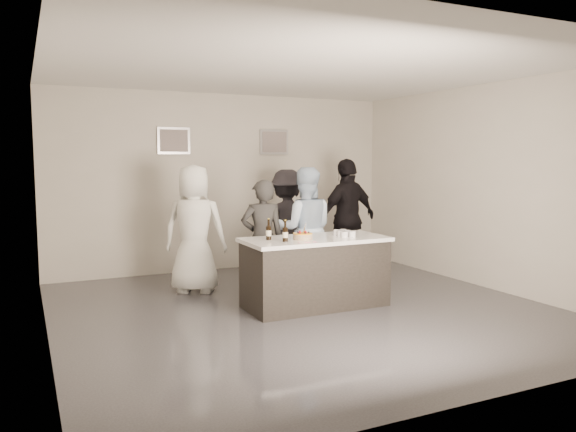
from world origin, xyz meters
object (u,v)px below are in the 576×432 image
object	(u,v)px
bar_counter	(315,272)
beer_bottle_a	(269,229)
person_main_black	(262,239)
person_guest_back	(287,223)
cake	(303,236)
person_main_blue	(305,229)
person_guest_right	(348,218)
beer_bottle_b	(285,231)
person_guest_left	(195,229)

from	to	relation	value
bar_counter	beer_bottle_a	world-z (taller)	beer_bottle_a
beer_bottle_a	person_main_black	world-z (taller)	person_main_black
beer_bottle_a	person_guest_back	xyz separation A→B (m)	(1.08, 1.75, -0.16)
cake	beer_bottle_a	distance (m)	0.44
cake	person_main_blue	bearing A→B (deg)	61.42
bar_counter	cake	size ratio (longest dim) A/B	7.59
cake	person_guest_right	size ratio (longest dim) A/B	0.13
beer_bottle_b	person_guest_left	world-z (taller)	person_guest_left
person_guest_left	person_guest_right	size ratio (longest dim) A/B	0.96
bar_counter	person_guest_left	bearing A→B (deg)	129.60
beer_bottle_b	beer_bottle_a	bearing A→B (deg)	117.36
cake	bar_counter	bearing A→B (deg)	16.67
person_main_blue	person_guest_right	xyz separation A→B (m)	(1.08, 0.58, 0.06)
person_main_blue	person_guest_back	size ratio (longest dim) A/B	1.03
cake	person_main_black	xyz separation A→B (m)	(-0.22, 0.78, -0.12)
person_guest_right	person_guest_left	bearing A→B (deg)	-12.25
person_main_blue	person_guest_right	bearing A→B (deg)	-128.28
bar_counter	beer_bottle_a	size ratio (longest dim) A/B	7.15
person_guest_left	person_guest_back	world-z (taller)	person_guest_left
beer_bottle_a	bar_counter	bearing A→B (deg)	-7.63
person_main_blue	person_guest_back	distance (m)	1.00
beer_bottle_b	person_guest_back	world-z (taller)	person_guest_back
beer_bottle_b	person_guest_right	size ratio (longest dim) A/B	0.14
person_main_blue	person_guest_left	xyz separation A→B (m)	(-1.47, 0.58, 0.02)
person_guest_right	beer_bottle_a	bearing A→B (deg)	21.90
cake	person_main_black	world-z (taller)	person_main_black
bar_counter	person_main_black	world-z (taller)	person_main_black
person_guest_right	person_main_blue	bearing A→B (deg)	15.96
person_main_blue	person_guest_right	distance (m)	1.23
person_guest_left	person_guest_back	size ratio (longest dim) A/B	1.05
cake	person_guest_left	size ratio (longest dim) A/B	0.13
cake	person_guest_left	world-z (taller)	person_guest_left
cake	beer_bottle_b	bearing A→B (deg)	-163.32
person_main_blue	person_guest_left	distance (m)	1.58
person_main_black	person_guest_right	bearing A→B (deg)	-145.92
person_main_blue	person_guest_back	xyz separation A→B (m)	(0.18, 0.98, -0.03)
person_main_blue	person_guest_right	size ratio (longest dim) A/B	0.94
bar_counter	person_guest_right	xyz separation A→B (m)	(1.37, 1.44, 0.50)
person_main_blue	person_guest_left	world-z (taller)	person_guest_left
beer_bottle_a	person_main_blue	bearing A→B (deg)	40.45
beer_bottle_a	person_guest_right	size ratio (longest dim) A/B	0.14
cake	person_main_black	bearing A→B (deg)	105.81
person_main_black	person_guest_left	distance (m)	1.04
beer_bottle_b	person_main_blue	world-z (taller)	person_main_blue
beer_bottle_b	person_main_black	xyz separation A→B (m)	(0.06, 0.86, -0.22)
bar_counter	cake	world-z (taller)	cake
bar_counter	person_guest_right	size ratio (longest dim) A/B	0.97
beer_bottle_a	person_guest_left	world-z (taller)	person_guest_left
beer_bottle_a	person_guest_left	distance (m)	1.46
cake	person_guest_right	distance (m)	2.18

